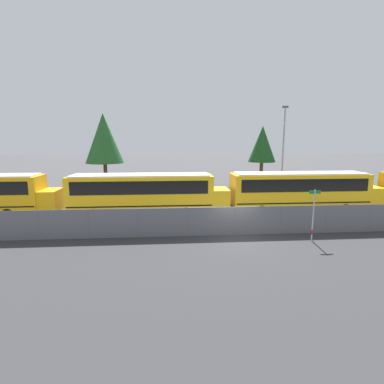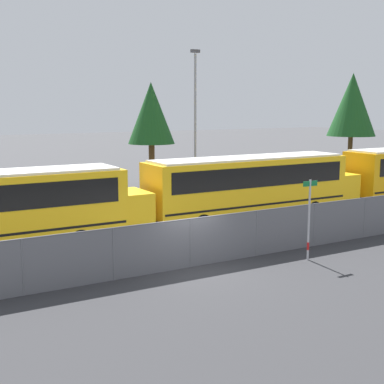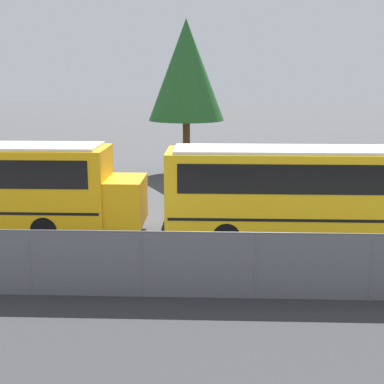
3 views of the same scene
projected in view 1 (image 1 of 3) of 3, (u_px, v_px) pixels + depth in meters
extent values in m
plane|color=#424244|center=(234.00, 235.00, 19.23)|extent=(200.00, 200.00, 0.00)
cube|color=#333335|center=(263.00, 277.00, 13.34)|extent=(124.80, 12.00, 0.01)
cube|color=#9EA0A5|center=(235.00, 221.00, 19.07)|extent=(90.80, 0.03, 1.83)
cube|color=slate|center=(235.00, 221.00, 19.05)|extent=(90.80, 0.01, 1.83)
cylinder|color=slate|center=(235.00, 207.00, 18.90)|extent=(90.80, 0.05, 0.05)
cylinder|color=slate|center=(38.00, 225.00, 18.15)|extent=(0.07, 0.07, 1.83)
cylinder|color=slate|center=(89.00, 224.00, 18.38)|extent=(0.07, 0.07, 1.83)
cylinder|color=slate|center=(139.00, 223.00, 18.61)|extent=(0.07, 0.07, 1.83)
cylinder|color=slate|center=(187.00, 222.00, 18.84)|extent=(0.07, 0.07, 1.83)
cylinder|color=slate|center=(235.00, 221.00, 19.07)|extent=(0.07, 0.07, 1.83)
cylinder|color=slate|center=(281.00, 220.00, 19.29)|extent=(0.07, 0.07, 1.83)
cylinder|color=slate|center=(326.00, 219.00, 19.52)|extent=(0.07, 0.07, 1.83)
cylinder|color=slate|center=(370.00, 218.00, 19.75)|extent=(0.07, 0.07, 1.83)
cube|color=#EDA80F|center=(51.00, 200.00, 23.58)|extent=(1.33, 2.25, 1.68)
cylinder|color=black|center=(22.00, 208.00, 24.60)|extent=(0.95, 0.28, 0.95)
cylinder|color=black|center=(8.00, 215.00, 22.43)|extent=(0.95, 0.28, 0.95)
cube|color=yellow|center=(141.00, 193.00, 23.50)|extent=(11.10, 2.45, 2.80)
cube|color=black|center=(141.00, 185.00, 23.39)|extent=(10.22, 2.49, 1.01)
cube|color=black|center=(142.00, 203.00, 23.64)|extent=(10.88, 2.48, 0.10)
cube|color=yellow|center=(220.00, 199.00, 24.07)|extent=(1.33, 2.25, 1.68)
cube|color=black|center=(69.00, 210.00, 23.30)|extent=(0.12, 2.45, 0.24)
cube|color=silver|center=(141.00, 175.00, 23.25)|extent=(10.55, 2.20, 0.10)
cylinder|color=black|center=(185.00, 207.00, 25.09)|extent=(0.95, 0.28, 0.95)
cylinder|color=black|center=(186.00, 213.00, 22.93)|extent=(0.95, 0.28, 0.95)
cylinder|color=black|center=(101.00, 208.00, 24.57)|extent=(0.95, 0.28, 0.95)
cylinder|color=black|center=(94.00, 215.00, 22.41)|extent=(0.95, 0.28, 0.95)
cube|color=yellow|center=(299.00, 191.00, 24.65)|extent=(11.10, 2.45, 2.80)
cube|color=black|center=(299.00, 183.00, 24.54)|extent=(10.22, 2.49, 1.01)
cube|color=black|center=(298.00, 200.00, 24.79)|extent=(10.88, 2.48, 0.10)
cube|color=yellow|center=(370.00, 196.00, 25.22)|extent=(1.33, 2.25, 1.68)
cube|color=black|center=(231.00, 207.00, 24.45)|extent=(0.12, 2.45, 0.24)
cube|color=silver|center=(300.00, 173.00, 24.40)|extent=(10.55, 2.20, 0.10)
cylinder|color=black|center=(330.00, 204.00, 26.24)|extent=(0.95, 0.28, 0.95)
cylinder|color=black|center=(345.00, 209.00, 24.08)|extent=(0.95, 0.28, 0.95)
cylinder|color=black|center=(253.00, 205.00, 25.72)|extent=(0.95, 0.28, 0.95)
cylinder|color=black|center=(261.00, 211.00, 23.55)|extent=(0.95, 0.28, 0.95)
cylinder|color=#B7B7BC|center=(313.00, 216.00, 17.86)|extent=(0.08, 0.08, 3.15)
cylinder|color=red|center=(312.00, 232.00, 18.05)|extent=(0.09, 0.09, 0.30)
cube|color=#147238|center=(315.00, 192.00, 17.61)|extent=(0.70, 0.02, 0.20)
cylinder|color=gray|center=(283.00, 152.00, 32.68)|extent=(0.16, 0.16, 9.27)
cube|color=#47474C|center=(285.00, 107.00, 31.83)|extent=(0.60, 0.24, 0.20)
cylinder|color=#51381E|center=(106.00, 176.00, 36.45)|extent=(0.44, 0.44, 3.19)
cone|color=#235B28|center=(104.00, 138.00, 35.65)|extent=(4.52, 4.52, 5.87)
cylinder|color=#51381E|center=(261.00, 174.00, 38.15)|extent=(0.44, 0.44, 3.19)
cone|color=#194C1E|center=(262.00, 144.00, 37.47)|extent=(3.44, 3.44, 4.47)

